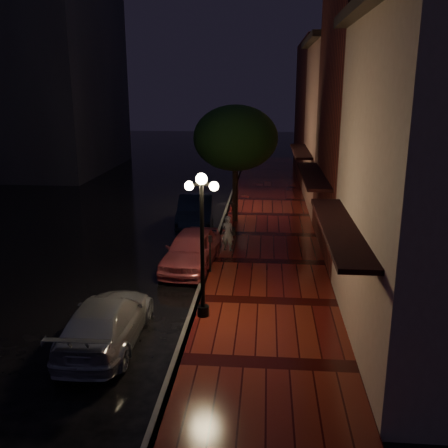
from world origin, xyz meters
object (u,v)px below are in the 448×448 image
at_px(streetlamp_near, 202,237).
at_px(streetlamp_far, 234,164).
at_px(street_tree, 236,140).
at_px(silver_car, 106,321).
at_px(pink_car, 191,249).
at_px(parking_meter, 210,250).
at_px(navy_car, 196,211).
at_px(woman_with_umbrella, 228,218).

relative_size(streetlamp_near, streetlamp_far, 1.00).
height_order(streetlamp_far, street_tree, street_tree).
bearing_deg(silver_car, streetlamp_far, -99.81).
relative_size(pink_car, parking_meter, 3.13).
height_order(street_tree, pink_car, street_tree).
bearing_deg(navy_car, silver_car, -98.07).
bearing_deg(pink_car, streetlamp_far, 89.92).
distance_m(streetlamp_far, silver_car, 15.94).
distance_m(navy_car, woman_with_umbrella, 4.58).
xyz_separation_m(silver_car, woman_with_umbrella, (2.68, 7.85, 0.87)).
bearing_deg(streetlamp_near, streetlamp_far, 90.00).
relative_size(pink_car, woman_with_umbrella, 2.07).
relative_size(streetlamp_near, street_tree, 0.74).
bearing_deg(street_tree, streetlamp_near, -91.35).
distance_m(streetlamp_near, parking_meter, 4.03).
bearing_deg(navy_car, streetlamp_far, 61.26).
distance_m(streetlamp_near, street_tree, 11.12).
xyz_separation_m(streetlamp_far, woman_with_umbrella, (0.25, -7.78, -1.07)).
distance_m(pink_car, woman_with_umbrella, 2.32).
relative_size(streetlamp_near, woman_with_umbrella, 2.06).
bearing_deg(silver_car, woman_with_umbrella, -109.84).
height_order(streetlamp_far, navy_car, streetlamp_far).
bearing_deg(parking_meter, navy_car, 92.92).
xyz_separation_m(woman_with_umbrella, parking_meter, (-0.45, -2.53, -0.54)).
bearing_deg(navy_car, parking_meter, -81.89).
bearing_deg(pink_car, navy_car, 102.40).
xyz_separation_m(pink_car, parking_meter, (0.81, -0.75, 0.25)).
height_order(streetlamp_far, parking_meter, streetlamp_far).
distance_m(street_tree, silver_car, 13.39).
distance_m(street_tree, pink_car, 7.54).
relative_size(streetlamp_near, parking_meter, 3.11).
height_order(streetlamp_near, silver_car, streetlamp_near).
bearing_deg(streetlamp_far, street_tree, -85.09).
xyz_separation_m(street_tree, navy_car, (-1.93, -0.69, -3.47)).
relative_size(street_tree, silver_car, 1.27).
relative_size(street_tree, navy_car, 1.23).
distance_m(streetlamp_far, parking_meter, 10.44).
relative_size(pink_car, navy_car, 0.91).
bearing_deg(navy_car, woman_with_umbrella, -69.22).
height_order(streetlamp_far, woman_with_umbrella, streetlamp_far).
relative_size(streetlamp_near, pink_car, 1.00).
height_order(pink_car, navy_car, navy_car).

